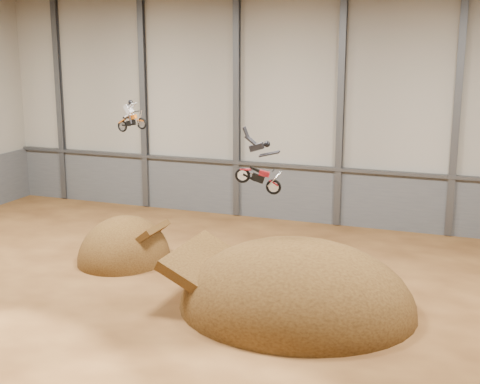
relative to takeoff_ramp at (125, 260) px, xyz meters
The scene contains 13 objects.
floor 7.10m from the takeoff_ramp, 36.97° to the right, with size 40.00×40.00×0.00m, color #513015.
back_wall 14.01m from the takeoff_ramp, 62.16° to the left, with size 40.00×0.10×14.00m, color #A29C8F.
lower_band_back 12.18m from the takeoff_ramp, 61.94° to the left, with size 39.80×0.18×3.50m, color #54565B.
steel_rail 12.44m from the takeoff_ramp, 61.60° to the left, with size 39.80×0.35×0.20m, color #47494F.
steel_column_0 16.76m from the takeoff_ramp, 136.24° to the left, with size 0.40×0.36×13.90m, color #47494F.
steel_column_1 13.37m from the takeoff_ramp, 112.35° to the left, with size 0.40×0.36×13.90m, color #47494F.
steel_column_2 12.86m from the takeoff_ramp, 77.50° to the left, with size 0.40×0.36×13.90m, color #47494F.
steel_column_3 15.52m from the takeoff_ramp, 49.48° to the left, with size 0.40×0.36×13.90m, color #47494F.
steel_column_4 20.14m from the takeoff_ramp, 33.91° to the left, with size 0.40×0.36×13.90m, color #47494F.
takeoff_ramp is the anchor object (origin of this frame).
landing_ramp 10.71m from the takeoff_ramp, 16.87° to the right, with size 10.25×9.07×5.91m, color #38220E.
fmx_rider_a 7.83m from the takeoff_ramp, 22.10° to the right, with size 1.79×0.68×1.62m, color #D05F13, non-canonical shape.
fmx_rider_b 10.45m from the takeoff_ramp, 15.99° to the right, with size 2.79×0.80×2.39m, color red, non-canonical shape.
Camera 1 is at (11.75, -24.91, 11.39)m, focal length 50.00 mm.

